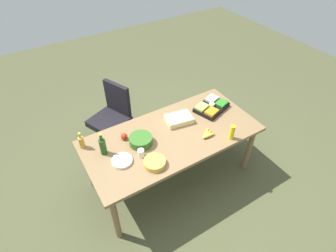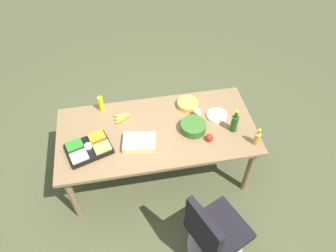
% 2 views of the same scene
% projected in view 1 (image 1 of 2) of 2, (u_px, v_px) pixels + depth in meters
% --- Properties ---
extents(ground_plane, '(10.00, 10.00, 0.00)m').
position_uv_depth(ground_plane, '(171.00, 175.00, 3.68)').
color(ground_plane, '#494C2F').
extents(conference_table, '(2.07, 0.99, 0.76)m').
position_uv_depth(conference_table, '(172.00, 139.00, 3.23)').
color(conference_table, olive).
rests_on(conference_table, ground).
extents(office_chair, '(0.63, 0.63, 0.93)m').
position_uv_depth(office_chair, '(112.00, 122.00, 3.97)').
color(office_chair, gray).
rests_on(office_chair, ground).
extents(paper_cup, '(0.08, 0.08, 0.09)m').
position_uv_depth(paper_cup, '(141.00, 153.00, 2.90)').
color(paper_cup, white).
rests_on(paper_cup, conference_table).
extents(banana_bunch, '(0.17, 0.14, 0.04)m').
position_uv_depth(banana_bunch, '(207.00, 134.00, 3.15)').
color(banana_bunch, yellow).
rests_on(banana_bunch, conference_table).
extents(sheet_cake, '(0.35, 0.27, 0.07)m').
position_uv_depth(sheet_cake, '(179.00, 119.00, 3.34)').
color(sheet_cake, beige).
rests_on(sheet_cake, conference_table).
extents(paper_plate_stack, '(0.23, 0.23, 0.03)m').
position_uv_depth(paper_plate_stack, '(122.00, 161.00, 2.86)').
color(paper_plate_stack, white).
rests_on(paper_plate_stack, conference_table).
extents(chip_bowl, '(0.27, 0.27, 0.06)m').
position_uv_depth(chip_bowl, '(155.00, 163.00, 2.82)').
color(chip_bowl, gold).
rests_on(chip_bowl, conference_table).
extents(apple_red, '(0.09, 0.09, 0.08)m').
position_uv_depth(apple_red, '(124.00, 136.00, 3.10)').
color(apple_red, red).
rests_on(apple_red, conference_table).
extents(salad_bowl, '(0.33, 0.33, 0.09)m').
position_uv_depth(salad_bowl, '(141.00, 140.00, 3.04)').
color(salad_bowl, '#336222').
rests_on(salad_bowl, conference_table).
extents(wine_bottle, '(0.08, 0.08, 0.28)m').
position_uv_depth(wine_bottle, '(103.00, 146.00, 2.89)').
color(wine_bottle, '#1E4515').
rests_on(wine_bottle, conference_table).
extents(mustard_bottle, '(0.06, 0.06, 0.18)m').
position_uv_depth(mustard_bottle, '(232.00, 132.00, 3.08)').
color(mustard_bottle, yellow).
rests_on(mustard_bottle, conference_table).
extents(veggie_tray, '(0.49, 0.42, 0.09)m').
position_uv_depth(veggie_tray, '(212.00, 107.00, 3.52)').
color(veggie_tray, black).
rests_on(veggie_tray, conference_table).
extents(dressing_bottle, '(0.06, 0.06, 0.21)m').
position_uv_depth(dressing_bottle, '(82.00, 142.00, 2.98)').
color(dressing_bottle, gold).
rests_on(dressing_bottle, conference_table).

